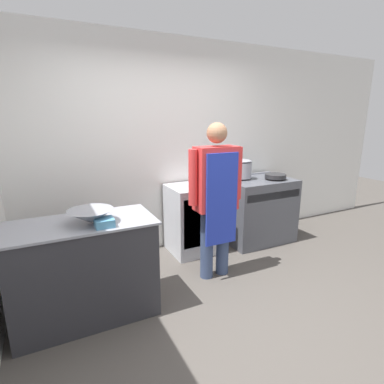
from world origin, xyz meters
name	(u,v)px	position (x,y,z in m)	size (l,w,h in m)	color
ground_plane	(230,313)	(0.00, 0.00, 0.00)	(14.00, 14.00, 0.00)	#4C4742
wall_back	(161,148)	(0.00, 1.68, 1.35)	(8.00, 0.05, 2.70)	white
prep_counter	(85,270)	(-1.15, 0.56, 0.44)	(1.21, 0.61, 0.88)	#2D2D33
stove	(257,210)	(1.28, 1.27, 0.45)	(0.95, 0.67, 0.91)	#4C4F56
fridge_unit	(191,219)	(0.27, 1.34, 0.44)	(0.56, 0.58, 0.88)	silver
person_cook	(216,193)	(0.22, 0.66, 0.95)	(0.63, 0.24, 1.68)	#38476B
mixing_bowl	(91,216)	(-1.07, 0.50, 0.94)	(0.38, 0.38, 0.12)	gray
plastic_tub	(104,223)	(-0.99, 0.37, 0.91)	(0.15, 0.15, 0.07)	teal
stock_pot	(242,168)	(1.07, 1.39, 1.04)	(0.28, 0.28, 0.26)	gray
saute_pan	(275,176)	(1.47, 1.15, 0.94)	(0.29, 0.29, 0.06)	#262628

